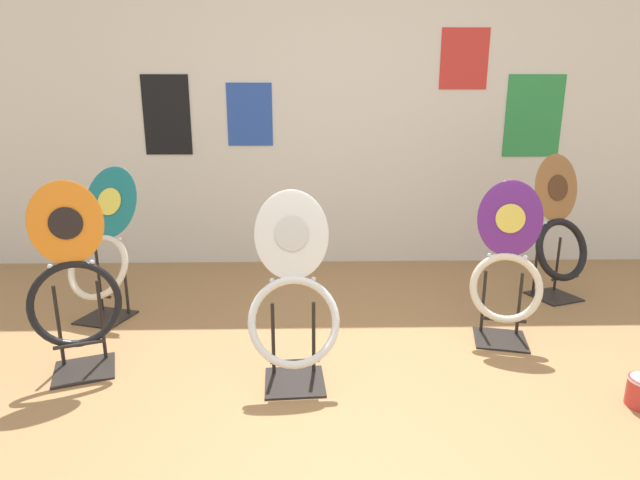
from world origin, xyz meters
name	(u,v)px	position (x,y,z in m)	size (l,w,h in m)	color
ground_plane	(381,449)	(0.00, 0.00, 0.00)	(14.00, 14.00, 0.00)	#A37547
wall_back	(342,105)	(0.00, 2.50, 1.30)	(8.00, 0.07, 2.60)	silver
toilet_seat_display_orange_sun	(74,287)	(-1.39, 0.63, 0.44)	(0.43, 0.36, 0.95)	black
toilet_seat_display_purple_note	(507,267)	(0.81, 0.94, 0.43)	(0.41, 0.34, 0.90)	black
toilet_seat_display_teal_sax	(103,251)	(-1.53, 1.32, 0.43)	(0.48, 0.48, 0.92)	black
toilet_seat_display_woodgrain	(559,232)	(1.42, 1.60, 0.46)	(0.47, 0.38, 0.98)	black
toilet_seat_display_white_plain	(293,296)	(-0.34, 0.53, 0.43)	(0.44, 0.39, 0.90)	black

